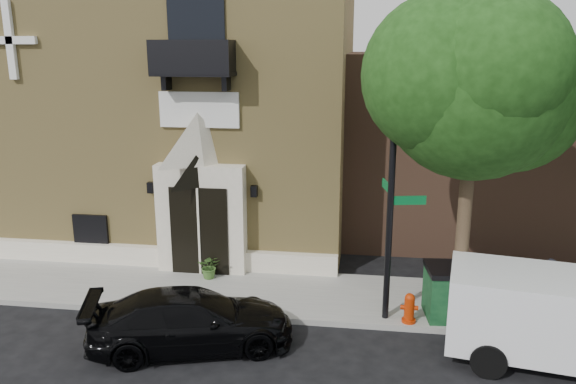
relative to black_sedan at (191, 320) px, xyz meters
name	(u,v)px	position (x,y,z in m)	size (l,w,h in m)	color
ground	(212,319)	(0.08, 1.35, -0.66)	(120.00, 120.00, 0.00)	black
sidewalk	(262,293)	(1.08, 2.85, -0.59)	(42.00, 3.00, 0.15)	gray
church	(187,101)	(-2.91, 9.31, 3.97)	(12.20, 11.01, 9.30)	tan
street_tree_left	(477,83)	(6.10, 1.70, 5.20)	(4.97, 4.38, 7.77)	#38281C
black_sedan	(191,320)	(0.00, 0.00, 0.00)	(1.86, 4.57, 1.33)	black
street_sign	(391,204)	(4.40, 1.78, 2.40)	(1.02, 0.91, 5.79)	black
fire_hydrant	(409,308)	(4.94, 1.59, -0.15)	(0.42, 0.34, 0.75)	#AB2805
dumpster	(467,292)	(6.33, 2.08, 0.15)	(2.09, 1.32, 1.30)	#0F371C
planter	(210,266)	(-0.56, 3.52, -0.16)	(0.64, 0.55, 0.71)	#426A2C
pedestrian_near	(548,287)	(8.29, 2.38, 0.25)	(0.55, 0.36, 1.52)	black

